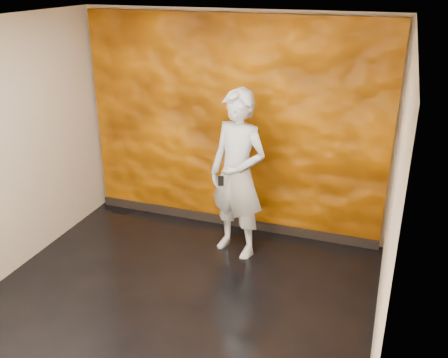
# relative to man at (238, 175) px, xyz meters

# --- Properties ---
(room) EXTENTS (4.02, 4.02, 2.81)m
(room) POSITION_rel_man_xyz_m (-0.29, -1.32, 0.39)
(room) COLOR black
(room) RESTS_ON ground
(feature_wall) EXTENTS (3.90, 0.06, 2.75)m
(feature_wall) POSITION_rel_man_xyz_m (-0.29, 0.64, 0.37)
(feature_wall) COLOR #D26E01
(feature_wall) RESTS_ON ground
(baseboard) EXTENTS (3.90, 0.04, 0.12)m
(baseboard) POSITION_rel_man_xyz_m (-0.29, 0.60, -0.95)
(baseboard) COLOR black
(baseboard) RESTS_ON ground
(man) EXTENTS (0.85, 0.69, 2.02)m
(man) POSITION_rel_man_xyz_m (0.00, 0.00, 0.00)
(man) COLOR #9499A3
(man) RESTS_ON ground
(phone) EXTENTS (0.07, 0.03, 0.12)m
(phone) POSITION_rel_man_xyz_m (-0.10, -0.30, 0.03)
(phone) COLOR black
(phone) RESTS_ON man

